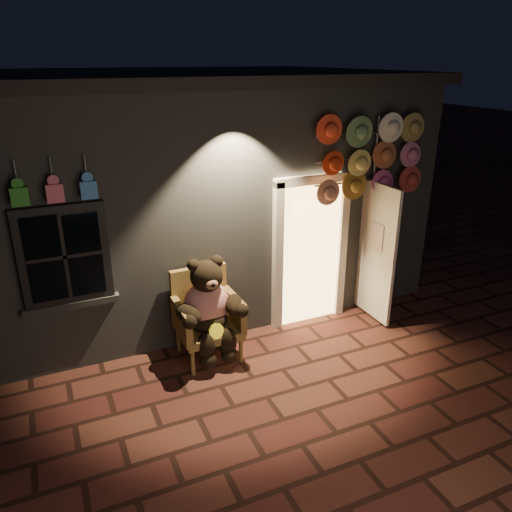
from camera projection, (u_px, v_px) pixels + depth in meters
ground at (267, 397)px, 5.78m from camera, size 60.00×60.00×0.00m
shop_building at (169, 178)px, 8.51m from camera, size 7.30×5.95×3.51m
wicker_armchair at (205, 314)px, 6.44m from camera, size 0.81×0.73×1.15m
teddy_bear at (209, 308)px, 6.25m from camera, size 0.96×0.74×1.32m
hat_rack at (371, 160)px, 6.79m from camera, size 1.67×0.22×2.95m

